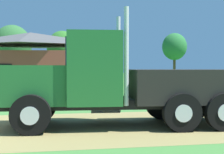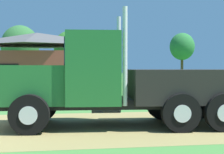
{
  "view_description": "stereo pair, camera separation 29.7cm",
  "coord_description": "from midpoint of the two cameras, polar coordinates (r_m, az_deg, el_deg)",
  "views": [
    {
      "loc": [
        3.79,
        -9.98,
        1.84
      ],
      "look_at": [
        5.65,
        0.42,
        1.53
      ],
      "focal_mm": 51.38,
      "sensor_mm": 36.0,
      "label": 1
    },
    {
      "loc": [
        4.08,
        -10.03,
        1.84
      ],
      "look_at": [
        5.65,
        0.42,
        1.53
      ],
      "focal_mm": 51.38,
      "sensor_mm": 36.0,
      "label": 2
    }
  ],
  "objects": [
    {
      "name": "truck_foreground_white",
      "position": [
        10.1,
        -0.13,
        -1.35
      ],
      "size": [
        7.93,
        3.08,
        3.59
      ],
      "color": "black",
      "rests_on": "ground_plane"
    },
    {
      "name": "shed_building",
      "position": [
        33.75,
        -14.55,
        2.96
      ],
      "size": [
        13.94,
        8.65,
        5.42
      ],
      "color": "brown",
      "rests_on": "ground_plane"
    },
    {
      "name": "tree_mid",
      "position": [
        49.16,
        -17.47,
        5.3
      ],
      "size": [
        5.53,
        5.53,
        8.06
      ],
      "color": "#513823",
      "rests_on": "ground_plane"
    },
    {
      "name": "tree_far_right",
      "position": [
        54.75,
        10.9,
        5.29
      ],
      "size": [
        4.1,
        4.1,
        7.61
      ],
      "color": "#513823",
      "rests_on": "ground_plane"
    },
    {
      "name": "tree_right",
      "position": [
        43.81,
        -9.05,
        5.15
      ],
      "size": [
        4.12,
        4.12,
        6.79
      ],
      "color": "#513823",
      "rests_on": "ground_plane"
    }
  ]
}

